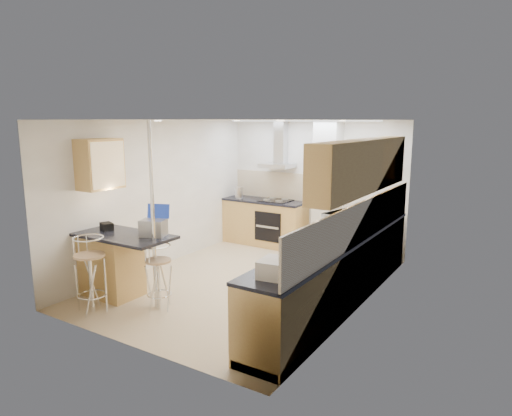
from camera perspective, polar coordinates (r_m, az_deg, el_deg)
The scene contains 16 objects.
ground at distance 7.21m, azimuth -1.04°, elevation -9.31°, with size 4.80×4.80×0.00m, color beige.
room_shell at distance 6.99m, azimuth 2.83°, elevation 3.07°, with size 3.64×4.84×2.51m.
right_counter at distance 6.41m, azimuth 10.35°, elevation -7.76°, with size 0.63×4.40×0.92m.
back_counter at distance 9.28m, azimuth 1.10°, elevation -1.75°, with size 1.70×0.63×0.92m.
peninsula at distance 6.72m, azimuth -16.13°, elevation -7.01°, with size 1.47×0.72×0.94m.
microwave at distance 6.48m, azimuth 10.98°, elevation -1.92°, with size 0.57×0.38×0.31m, color silver.
laptop at distance 6.37m, azimuth -12.72°, elevation -2.43°, with size 0.33×0.25×0.23m, color #95979C.
bag at distance 6.90m, azimuth -18.16°, elevation -2.20°, with size 0.19×0.14×0.11m, color black.
bar_stool_near at distance 6.40m, azimuth -19.97°, elevation -7.80°, with size 0.42×0.42×1.03m, color tan, non-canonical shape.
bar_stool_end at distance 6.26m, azimuth -12.06°, elevation -8.41°, with size 0.36×0.36×0.89m, color tan, non-canonical shape.
jar_a at distance 7.15m, azimuth 12.61°, elevation -1.27°, with size 0.12×0.12×0.20m, color beige.
jar_b at distance 7.07m, azimuth 14.33°, elevation -1.64°, with size 0.11×0.11×0.16m, color beige.
jar_c at distance 5.74m, azimuth 9.19°, elevation -4.13°, with size 0.14×0.14×0.20m, color beige.
jar_d at distance 5.35m, azimuth 7.91°, elevation -5.45°, with size 0.10×0.10×0.15m, color silver.
bread_bin at distance 4.69m, azimuth 2.33°, elevation -7.50°, with size 0.28×0.35×0.18m, color beige.
kettle at distance 9.38m, azimuth -2.17°, elevation 1.96°, with size 0.16×0.16×0.23m, color silver.
Camera 1 is at (3.70, -5.67, 2.49)m, focal length 32.00 mm.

